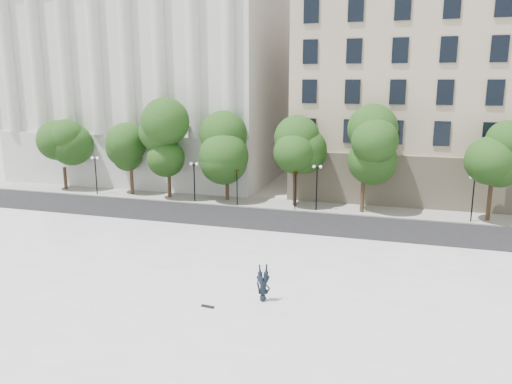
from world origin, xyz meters
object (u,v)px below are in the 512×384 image
Objects in this scene: person_lying at (263,296)px; skateboard at (208,306)px; traffic_light_west at (237,168)px; traffic_light_east at (295,172)px.

person_lying is 2.95m from skateboard.
traffic_light_west is 5.60m from traffic_light_east.
skateboard is at bearing -75.11° from traffic_light_west.
traffic_light_east reaches higher than person_lying.
skateboard is (5.80, -21.81, -3.25)m from traffic_light_west.
traffic_light_east reaches higher than skateboard.
traffic_light_west is 6.10× the size of skateboard.
traffic_light_east is at bearing 78.99° from person_lying.
traffic_light_east is at bearing 96.48° from skateboard.
person_lying reaches higher than skateboard.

